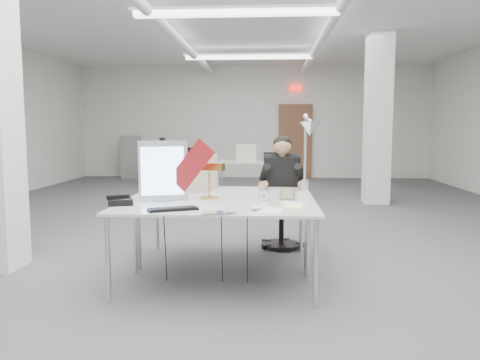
% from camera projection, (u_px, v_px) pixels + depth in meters
% --- Properties ---
extents(room_shell, '(10.04, 14.04, 3.24)m').
position_uv_depth(room_shell, '(239.00, 109.00, 6.60)').
color(room_shell, '#494A4C').
rests_on(room_shell, ground).
extents(desk_main, '(1.80, 0.90, 0.02)m').
position_uv_depth(desk_main, '(216.00, 207.00, 4.09)').
color(desk_main, silver).
rests_on(desk_main, room_shell).
extents(desk_second, '(1.80, 0.90, 0.02)m').
position_uv_depth(desk_second, '(225.00, 193.00, 4.99)').
color(desk_second, silver).
rests_on(desk_second, room_shell).
extents(bg_desk_a, '(1.60, 0.80, 0.02)m').
position_uv_depth(bg_desk_a, '(256.00, 162.00, 9.54)').
color(bg_desk_a, silver).
rests_on(bg_desk_a, room_shell).
extents(bg_desk_b, '(1.60, 0.80, 0.02)m').
position_uv_depth(bg_desk_b, '(180.00, 155.00, 11.84)').
color(bg_desk_b, silver).
rests_on(bg_desk_b, room_shell).
extents(filing_cabinet, '(0.45, 0.55, 1.20)m').
position_uv_depth(filing_cabinet, '(131.00, 157.00, 13.40)').
color(filing_cabinet, gray).
rests_on(filing_cabinet, room_shell).
extents(office_chair, '(0.52, 0.52, 1.04)m').
position_uv_depth(office_chair, '(282.00, 205.00, 5.58)').
color(office_chair, black).
rests_on(office_chair, room_shell).
extents(seated_person, '(0.49, 0.61, 0.91)m').
position_uv_depth(seated_person, '(282.00, 173.00, 5.49)').
color(seated_person, black).
rests_on(seated_person, office_chair).
extents(monitor, '(0.45, 0.16, 0.56)m').
position_uv_depth(monitor, '(163.00, 171.00, 4.35)').
color(monitor, silver).
rests_on(monitor, desk_main).
extents(pennant, '(0.45, 0.14, 0.50)m').
position_uv_depth(pennant, '(192.00, 165.00, 4.29)').
color(pennant, maroon).
rests_on(pennant, monitor).
extents(keyboard, '(0.43, 0.29, 0.02)m').
position_uv_depth(keyboard, '(173.00, 209.00, 3.86)').
color(keyboard, black).
rests_on(keyboard, desk_main).
extents(laptop, '(0.32, 0.25, 0.02)m').
position_uv_depth(laptop, '(220.00, 213.00, 3.67)').
color(laptop, '#B9BABE').
rests_on(laptop, desk_main).
extents(mouse, '(0.11, 0.07, 0.04)m').
position_uv_depth(mouse, '(257.00, 208.00, 3.85)').
color(mouse, '#B9B9BE').
rests_on(mouse, desk_main).
extents(bankers_lamp, '(0.34, 0.21, 0.36)m').
position_uv_depth(bankers_lamp, '(209.00, 180.00, 4.50)').
color(bankers_lamp, '#B68139').
rests_on(bankers_lamp, desk_main).
extents(desk_phone, '(0.26, 0.25, 0.05)m').
position_uv_depth(desk_phone, '(120.00, 202.00, 4.14)').
color(desk_phone, black).
rests_on(desk_phone, desk_main).
extents(picture_frame_left, '(0.13, 0.07, 0.10)m').
position_uv_depth(picture_frame_left, '(152.00, 194.00, 4.44)').
color(picture_frame_left, '#9F8244').
rests_on(picture_frame_left, desk_main).
extents(picture_frame_right, '(0.15, 0.08, 0.12)m').
position_uv_depth(picture_frame_right, '(287.00, 194.00, 4.42)').
color(picture_frame_right, '#9D7943').
rests_on(picture_frame_right, desk_main).
extents(desk_clock, '(0.11, 0.04, 0.10)m').
position_uv_depth(desk_clock, '(264.00, 195.00, 4.36)').
color(desk_clock, '#B2B2B7').
rests_on(desk_clock, desk_main).
extents(paper_stack_a, '(0.25, 0.31, 0.01)m').
position_uv_depth(paper_stack_a, '(270.00, 211.00, 3.84)').
color(paper_stack_a, silver).
rests_on(paper_stack_a, desk_main).
extents(paper_stack_b, '(0.21, 0.26, 0.01)m').
position_uv_depth(paper_stack_b, '(293.00, 206.00, 4.03)').
color(paper_stack_b, '#FAF495').
rests_on(paper_stack_b, desk_main).
extents(paper_stack_c, '(0.25, 0.20, 0.01)m').
position_uv_depth(paper_stack_c, '(294.00, 203.00, 4.23)').
color(paper_stack_c, silver).
rests_on(paper_stack_c, desk_main).
extents(beige_monitor, '(0.47, 0.45, 0.38)m').
position_uv_depth(beige_monitor, '(195.00, 173.00, 5.10)').
color(beige_monitor, '#B9AB9A').
rests_on(beige_monitor, desk_second).
extents(architect_lamp, '(0.31, 0.75, 0.94)m').
position_uv_depth(architect_lamp, '(307.00, 148.00, 4.75)').
color(architect_lamp, '#BABBBF').
rests_on(architect_lamp, desk_second).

